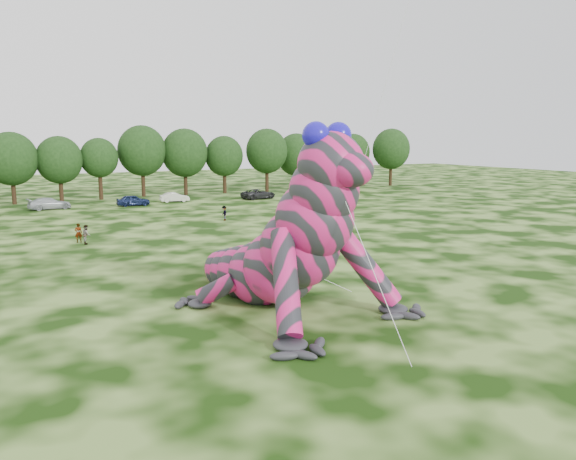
{
  "coord_description": "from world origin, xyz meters",
  "views": [
    {
      "loc": [
        -12.57,
        -25.24,
        8.78
      ],
      "look_at": [
        0.89,
        0.19,
        4.0
      ],
      "focal_mm": 35.0,
      "sensor_mm": 36.0,
      "label": 1
    }
  ],
  "objects_px": {
    "car_7": "(310,193)",
    "spectator_1": "(86,234)",
    "inflatable_gecko": "(262,215)",
    "tree_12": "(224,165)",
    "tree_17": "(391,157)",
    "car_4": "(133,200)",
    "tree_11": "(185,162)",
    "spectator_0": "(78,233)",
    "tree_9": "(100,169)",
    "tree_10": "(142,161)",
    "car_3": "(49,204)",
    "flying_kite": "(409,2)",
    "tree_7": "(12,168)",
    "tree_14": "(296,161)",
    "spectator_2": "(224,213)",
    "tree_13": "(267,160)",
    "tree_15": "(324,160)",
    "car_5": "(175,197)",
    "tree_16": "(353,160)",
    "spectator_3": "(283,211)",
    "tree_8": "(60,169)",
    "car_6": "(258,194)"
  },
  "relations": [
    {
      "from": "flying_kite",
      "to": "tree_7",
      "type": "bearing_deg",
      "value": 113.19
    },
    {
      "from": "tree_17",
      "to": "car_4",
      "type": "bearing_deg",
      "value": -169.51
    },
    {
      "from": "car_3",
      "to": "tree_9",
      "type": "bearing_deg",
      "value": -50.13
    },
    {
      "from": "spectator_2",
      "to": "tree_15",
      "type": "bearing_deg",
      "value": 136.75
    },
    {
      "from": "tree_7",
      "to": "spectator_2",
      "type": "height_order",
      "value": "tree_7"
    },
    {
      "from": "car_3",
      "to": "car_4",
      "type": "distance_m",
      "value": 9.98
    },
    {
      "from": "tree_17",
      "to": "tree_13",
      "type": "bearing_deg",
      "value": 178.93
    },
    {
      "from": "car_5",
      "to": "spectator_2",
      "type": "xyz_separation_m",
      "value": [
        -0.34,
        -19.31,
        0.13
      ]
    },
    {
      "from": "car_4",
      "to": "spectator_3",
      "type": "xyz_separation_m",
      "value": [
        11.63,
        -19.51,
        0.12
      ]
    },
    {
      "from": "tree_16",
      "to": "spectator_2",
      "type": "height_order",
      "value": "tree_16"
    },
    {
      "from": "car_3",
      "to": "spectator_3",
      "type": "relative_size",
      "value": 2.98
    },
    {
      "from": "flying_kite",
      "to": "tree_13",
      "type": "bearing_deg",
      "value": 74.04
    },
    {
      "from": "tree_7",
      "to": "spectator_2",
      "type": "xyz_separation_m",
      "value": [
        19.13,
        -26.67,
        -3.96
      ]
    },
    {
      "from": "car_7",
      "to": "tree_12",
      "type": "bearing_deg",
      "value": 35.5
    },
    {
      "from": "flying_kite",
      "to": "spectator_0",
      "type": "height_order",
      "value": "flying_kite"
    },
    {
      "from": "tree_10",
      "to": "spectator_1",
      "type": "height_order",
      "value": "tree_10"
    },
    {
      "from": "tree_16",
      "to": "car_5",
      "type": "xyz_separation_m",
      "value": [
        -36.06,
        -9.93,
        -4.04
      ]
    },
    {
      "from": "tree_16",
      "to": "spectator_0",
      "type": "bearing_deg",
      "value": -145.74
    },
    {
      "from": "car_7",
      "to": "spectator_0",
      "type": "xyz_separation_m",
      "value": [
        -35.35,
        -22.07,
        0.19
      ]
    },
    {
      "from": "spectator_0",
      "to": "tree_8",
      "type": "bearing_deg",
      "value": -91.58
    },
    {
      "from": "car_3",
      "to": "car_7",
      "type": "distance_m",
      "value": 35.51
    },
    {
      "from": "tree_11",
      "to": "tree_17",
      "type": "bearing_deg",
      "value": -2.3
    },
    {
      "from": "tree_8",
      "to": "car_6",
      "type": "bearing_deg",
      "value": -20.31
    },
    {
      "from": "spectator_1",
      "to": "tree_7",
      "type": "bearing_deg",
      "value": 15.18
    },
    {
      "from": "inflatable_gecko",
      "to": "tree_10",
      "type": "bearing_deg",
      "value": 66.98
    },
    {
      "from": "tree_10",
      "to": "tree_13",
      "type": "relative_size",
      "value": 1.04
    },
    {
      "from": "tree_9",
      "to": "tree_10",
      "type": "relative_size",
      "value": 0.83
    },
    {
      "from": "spectator_2",
      "to": "tree_7",
      "type": "bearing_deg",
      "value": -140.81
    },
    {
      "from": "tree_7",
      "to": "car_7",
      "type": "height_order",
      "value": "tree_7"
    },
    {
      "from": "inflatable_gecko",
      "to": "tree_12",
      "type": "relative_size",
      "value": 2.12
    },
    {
      "from": "tree_13",
      "to": "car_3",
      "type": "height_order",
      "value": "tree_13"
    },
    {
      "from": "car_5",
      "to": "spectator_3",
      "type": "relative_size",
      "value": 2.35
    },
    {
      "from": "tree_11",
      "to": "spectator_0",
      "type": "bearing_deg",
      "value": -120.63
    },
    {
      "from": "tree_11",
      "to": "car_3",
      "type": "xyz_separation_m",
      "value": [
        -20.28,
        -9.34,
        -4.31
      ]
    },
    {
      "from": "tree_15",
      "to": "car_5",
      "type": "height_order",
      "value": "tree_15"
    },
    {
      "from": "flying_kite",
      "to": "tree_7",
      "type": "relative_size",
      "value": 2.1
    },
    {
      "from": "car_5",
      "to": "tree_10",
      "type": "bearing_deg",
      "value": 17.02
    },
    {
      "from": "tree_16",
      "to": "car_7",
      "type": "xyz_separation_m",
      "value": [
        -16.54,
        -13.27,
        -4.06
      ]
    },
    {
      "from": "tree_7",
      "to": "tree_13",
      "type": "bearing_deg",
      "value": 0.5
    },
    {
      "from": "car_5",
      "to": "car_4",
      "type": "bearing_deg",
      "value": 111.17
    },
    {
      "from": "car_7",
      "to": "spectator_1",
      "type": "xyz_separation_m",
      "value": [
        -34.86,
        -23.12,
        0.18
      ]
    },
    {
      "from": "tree_11",
      "to": "tree_14",
      "type": "height_order",
      "value": "tree_11"
    },
    {
      "from": "spectator_2",
      "to": "tree_14",
      "type": "bearing_deg",
      "value": 143.05
    },
    {
      "from": "tree_14",
      "to": "car_4",
      "type": "distance_m",
      "value": 32.26
    },
    {
      "from": "flying_kite",
      "to": "tree_12",
      "type": "relative_size",
      "value": 2.21
    },
    {
      "from": "tree_7",
      "to": "tree_13",
      "type": "distance_m",
      "value": 37.21
    },
    {
      "from": "tree_17",
      "to": "spectator_0",
      "type": "bearing_deg",
      "value": -150.8
    },
    {
      "from": "tree_12",
      "to": "tree_16",
      "type": "height_order",
      "value": "tree_16"
    },
    {
      "from": "flying_kite",
      "to": "car_3",
      "type": "relative_size",
      "value": 3.98
    },
    {
      "from": "tree_12",
      "to": "spectator_3",
      "type": "xyz_separation_m",
      "value": [
        -4.97,
        -29.57,
        -3.65
      ]
    }
  ]
}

